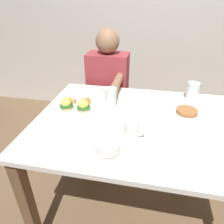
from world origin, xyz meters
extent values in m
plane|color=brown|center=(0.00, 0.00, 0.00)|extent=(6.00, 6.00, 0.00)
cube|color=beige|center=(0.00, 1.50, 1.30)|extent=(4.80, 0.10, 2.60)
cube|color=white|center=(0.00, 0.00, 0.73)|extent=(1.20, 0.90, 0.03)
cube|color=#B23838|center=(0.00, -0.40, 0.74)|extent=(1.20, 0.06, 0.00)
cube|color=#B23838|center=(0.00, 0.40, 0.74)|extent=(1.20, 0.06, 0.00)
cube|color=brown|center=(-0.55, -0.40, 0.36)|extent=(0.06, 0.06, 0.71)
cube|color=brown|center=(-0.55, 0.40, 0.36)|extent=(0.06, 0.06, 0.71)
cube|color=brown|center=(0.55, 0.40, 0.36)|extent=(0.06, 0.06, 0.71)
cylinder|color=white|center=(-0.40, 0.04, 0.75)|extent=(0.27, 0.27, 0.01)
cylinder|color=tan|center=(-0.45, 0.03, 0.76)|extent=(0.08, 0.08, 0.02)
cylinder|color=#286B2D|center=(-0.45, 0.03, 0.78)|extent=(0.08, 0.08, 0.01)
sphere|color=#F7DB56|center=(-0.45, 0.03, 0.80)|extent=(0.07, 0.07, 0.07)
cylinder|color=tan|center=(-0.34, 0.03, 0.76)|extent=(0.08, 0.08, 0.02)
cylinder|color=#286B2D|center=(-0.34, 0.03, 0.78)|extent=(0.08, 0.08, 0.01)
sphere|color=#F7DB56|center=(-0.34, 0.03, 0.80)|extent=(0.06, 0.06, 0.06)
cube|color=tan|center=(-0.47, 0.12, 0.77)|extent=(0.03, 0.03, 0.03)
cube|color=#AD7038|center=(-0.38, 0.13, 0.77)|extent=(0.03, 0.03, 0.02)
cube|color=#B77A42|center=(-0.34, 0.12, 0.77)|extent=(0.04, 0.04, 0.04)
cube|color=tan|center=(-0.34, 0.12, 0.77)|extent=(0.04, 0.04, 0.02)
cube|color=#AD7038|center=(-0.37, 0.12, 0.77)|extent=(0.03, 0.03, 0.03)
cube|color=tan|center=(-0.44, 0.11, 0.77)|extent=(0.03, 0.03, 0.03)
cylinder|color=white|center=(-0.12, -0.29, 0.74)|extent=(0.10, 0.10, 0.01)
cylinder|color=white|center=(-0.12, -0.29, 0.77)|extent=(0.12, 0.12, 0.04)
cube|color=#F4DB66|center=(-0.12, -0.29, 0.77)|extent=(0.03, 0.03, 0.02)
cube|color=#EA6B70|center=(-0.11, -0.31, 0.77)|extent=(0.02, 0.02, 0.02)
cube|color=#EA6B70|center=(-0.13, -0.29, 0.77)|extent=(0.04, 0.04, 0.03)
cube|color=#F4DB66|center=(-0.14, -0.31, 0.77)|extent=(0.03, 0.03, 0.02)
cube|color=#F4A85B|center=(-0.10, -0.27, 0.77)|extent=(0.03, 0.03, 0.02)
cylinder|color=white|center=(-0.03, -0.17, 0.79)|extent=(0.08, 0.08, 0.09)
cylinder|color=black|center=(-0.03, -0.17, 0.83)|extent=(0.07, 0.07, 0.01)
torus|color=white|center=(0.02, -0.17, 0.79)|extent=(0.06, 0.02, 0.06)
cube|color=silver|center=(-0.35, -0.29, 0.74)|extent=(0.07, 0.11, 0.00)
cube|color=silver|center=(-0.32, -0.36, 0.74)|extent=(0.04, 0.04, 0.00)
cylinder|color=silver|center=(-0.19, 0.13, 0.81)|extent=(0.07, 0.07, 0.13)
cylinder|color=silver|center=(-0.19, 0.13, 0.79)|extent=(0.06, 0.06, 0.10)
cylinder|color=silver|center=(0.33, 0.36, 0.80)|extent=(0.08, 0.08, 0.12)
cylinder|color=silver|center=(0.33, 0.36, 0.78)|extent=(0.07, 0.07, 0.09)
cylinder|color=white|center=(0.27, 0.12, 0.75)|extent=(0.20, 0.20, 0.01)
cylinder|color=#A36638|center=(0.27, 0.12, 0.76)|extent=(0.12, 0.12, 0.02)
cylinder|color=#33333D|center=(-0.41, 0.53, 0.23)|extent=(0.11, 0.11, 0.45)
cylinder|color=#33333D|center=(-0.23, 0.53, 0.23)|extent=(0.11, 0.11, 0.45)
cube|color=#993338|center=(-0.32, 0.63, 0.70)|extent=(0.34, 0.20, 0.50)
sphere|color=#936B4C|center=(-0.32, 0.63, 1.04)|extent=(0.19, 0.19, 0.19)
cylinder|color=#936B4C|center=(-0.20, 0.38, 0.80)|extent=(0.06, 0.30, 0.06)
sphere|color=#936B4C|center=(-0.20, 0.23, 0.80)|extent=(0.08, 0.08, 0.08)
camera|label=1|loc=(0.05, -1.02, 1.39)|focal=33.45mm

